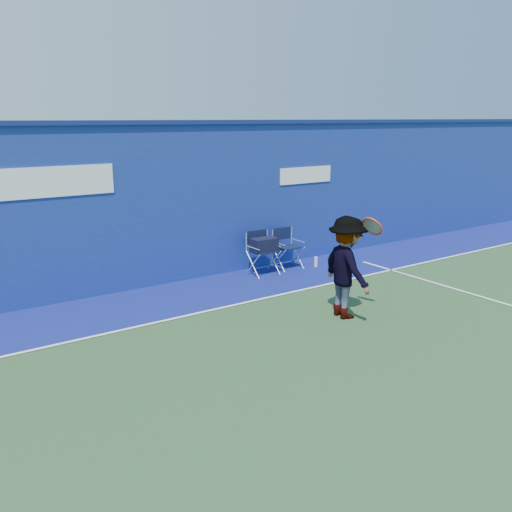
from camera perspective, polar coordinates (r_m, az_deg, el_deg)
ground at (r=6.64m, az=8.29°, el=-13.89°), size 80.00×80.00×0.00m
stadium_wall at (r=10.39m, az=-11.15°, el=5.39°), size 24.00×0.50×3.08m
out_of_bounds_strip at (r=9.78m, az=-8.13°, el=-4.38°), size 24.00×1.80×0.01m
court_lines at (r=7.03m, az=4.93°, el=-11.97°), size 24.00×12.00×0.01m
directors_chair_left at (r=11.05m, az=0.75°, el=-0.02°), size 0.52×0.49×0.89m
directors_chair_right at (r=11.54m, az=3.37°, el=0.01°), size 0.51×0.45×0.85m
water_bottle at (r=11.72m, az=6.32°, el=-0.62°), size 0.07×0.07×0.22m
tennis_player at (r=8.70m, az=9.53°, el=-1.17°), size 0.93×1.14×1.64m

